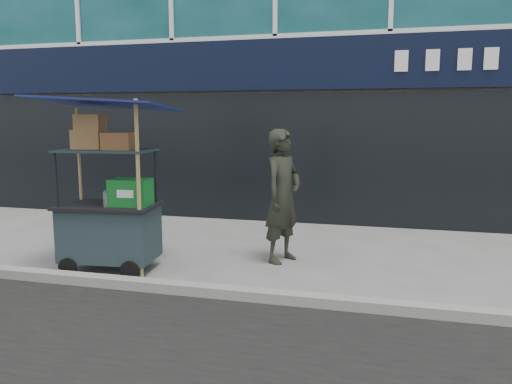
# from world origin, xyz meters

# --- Properties ---
(ground) EXTENTS (80.00, 80.00, 0.00)m
(ground) POSITION_xyz_m (0.00, 0.00, 0.00)
(ground) COLOR slate
(ground) RESTS_ON ground
(curb) EXTENTS (80.00, 0.18, 0.12)m
(curb) POSITION_xyz_m (0.00, -0.20, 0.06)
(curb) COLOR gray
(curb) RESTS_ON ground
(vendor_cart) EXTENTS (1.75, 1.30, 2.22)m
(vendor_cart) POSITION_xyz_m (-1.38, 0.41, 0.78)
(vendor_cart) COLOR #1A272C
(vendor_cart) RESTS_ON ground
(vendor_man) EXTENTS (0.66, 0.78, 1.81)m
(vendor_man) POSITION_xyz_m (0.67, 1.35, 0.90)
(vendor_man) COLOR black
(vendor_man) RESTS_ON ground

